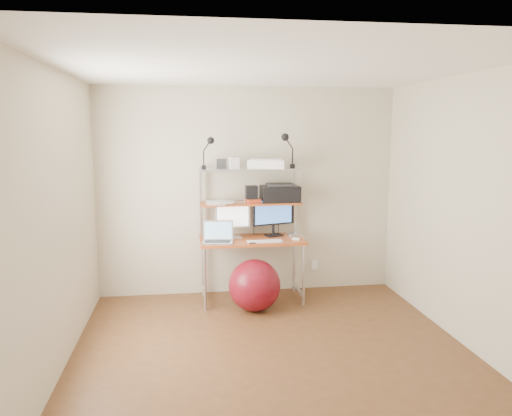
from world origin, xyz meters
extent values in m
plane|color=brown|center=(0.00, 0.00, 0.00)|extent=(3.60, 3.60, 0.00)
plane|color=white|center=(0.00, 0.00, 2.50)|extent=(3.60, 3.60, 0.00)
plane|color=beige|center=(0.00, 1.80, 1.25)|extent=(3.60, 0.00, 3.60)
plane|color=beige|center=(0.00, -1.80, 1.25)|extent=(3.60, 0.00, 3.60)
plane|color=beige|center=(-1.80, 0.00, 1.25)|extent=(0.00, 3.60, 3.60)
plane|color=beige|center=(1.80, 0.00, 1.25)|extent=(0.00, 3.60, 3.60)
cube|color=#BB5424|center=(0.00, 1.44, 0.72)|extent=(1.20, 0.60, 0.03)
cylinder|color=#BBBBC0|center=(-0.56, 1.18, 0.35)|extent=(0.04, 0.04, 0.71)
cylinder|color=#BBBBC0|center=(-0.56, 1.70, 0.35)|extent=(0.04, 0.04, 0.71)
cylinder|color=#BBBBC0|center=(0.56, 1.18, 0.35)|extent=(0.04, 0.04, 0.71)
cylinder|color=#BBBBC0|center=(0.56, 1.70, 0.35)|extent=(0.04, 0.04, 0.71)
cube|color=#BBBBC0|center=(-0.57, 1.70, 1.15)|extent=(0.03, 0.04, 0.84)
cube|color=#BBBBC0|center=(0.57, 1.70, 1.15)|extent=(0.03, 0.04, 0.84)
cube|color=#BB5424|center=(0.00, 1.57, 1.14)|extent=(1.18, 0.34, 0.02)
cube|color=#BBBBC0|center=(0.00, 1.57, 1.54)|extent=(1.18, 0.34, 0.02)
cube|color=white|center=(0.85, 1.79, 0.30)|extent=(0.08, 0.01, 0.12)
cube|color=silver|center=(-0.21, 1.51, 0.75)|extent=(0.20, 0.16, 0.01)
cylinder|color=silver|center=(-0.21, 1.53, 0.81)|extent=(0.03, 0.03, 0.10)
cube|color=silver|center=(-0.21, 1.53, 1.01)|extent=(0.41, 0.07, 0.31)
plane|color=white|center=(-0.21, 1.52, 1.01)|extent=(0.37, 0.04, 0.37)
cube|color=black|center=(0.28, 1.57, 0.75)|extent=(0.22, 0.20, 0.01)
cylinder|color=black|center=(0.28, 1.59, 0.81)|extent=(0.03, 0.03, 0.12)
cube|color=black|center=(0.28, 1.59, 1.03)|extent=(0.52, 0.18, 0.32)
plane|color=#3B71C9|center=(0.28, 1.57, 1.03)|extent=(0.46, 0.13, 0.48)
cube|color=silver|center=(-0.41, 1.29, 0.75)|extent=(0.37, 0.28, 0.02)
cube|color=#2B2C2E|center=(-0.41, 1.29, 0.76)|extent=(0.31, 0.18, 0.00)
cube|color=silver|center=(-0.39, 1.41, 0.87)|extent=(0.35, 0.12, 0.22)
plane|color=#7AA8CC|center=(-0.39, 1.41, 0.87)|extent=(0.32, 0.12, 0.30)
cube|color=white|center=(0.12, 1.28, 0.75)|extent=(0.40, 0.13, 0.01)
cube|color=white|center=(0.50, 1.32, 0.75)|extent=(0.09, 0.07, 0.02)
cube|color=silver|center=(0.54, 1.52, 0.76)|extent=(0.20, 0.20, 0.04)
cube|color=black|center=(-0.02, 1.26, 0.75)|extent=(0.08, 0.13, 0.01)
cube|color=black|center=(0.36, 1.60, 1.24)|extent=(0.45, 0.31, 0.18)
cube|color=#2B2C2E|center=(0.36, 1.60, 1.35)|extent=(0.31, 0.23, 0.03)
cube|color=black|center=(0.01, 1.55, 1.25)|extent=(0.14, 0.14, 0.20)
cube|color=red|center=(0.02, 1.51, 1.17)|extent=(0.19, 0.15, 0.05)
cube|color=white|center=(0.20, 1.55, 1.60)|extent=(0.49, 0.39, 0.10)
cube|color=silver|center=(0.20, 1.55, 1.65)|extent=(0.41, 0.31, 0.02)
cube|color=white|center=(-0.19, 1.54, 1.62)|extent=(0.13, 0.11, 0.13)
cube|color=#2B2C2E|center=(-0.33, 1.59, 1.61)|extent=(0.12, 0.12, 0.11)
cube|color=black|center=(-0.54, 1.51, 1.57)|extent=(0.04, 0.05, 0.04)
cylinder|color=black|center=(-0.54, 1.51, 1.68)|extent=(0.01, 0.01, 0.16)
sphere|color=black|center=(-0.46, 1.50, 1.87)|extent=(0.08, 0.08, 0.08)
cube|color=black|center=(0.48, 1.48, 1.58)|extent=(0.05, 0.06, 0.05)
cylinder|color=black|center=(0.48, 1.48, 1.69)|extent=(0.02, 0.02, 0.18)
sphere|color=black|center=(0.39, 1.47, 1.91)|extent=(0.09, 0.09, 0.09)
sphere|color=maroon|center=(-0.02, 1.10, 0.29)|extent=(0.58, 0.58, 0.58)
cube|color=white|center=(-0.37, 1.52, 1.15)|extent=(0.29, 0.33, 0.00)
cube|color=white|center=(-0.41, 1.61, 1.16)|extent=(0.22, 0.29, 0.00)
cube|color=white|center=(-0.30, 1.55, 1.16)|extent=(0.26, 0.31, 0.00)
cube|color=white|center=(-0.34, 1.57, 1.17)|extent=(0.31, 0.34, 0.00)
camera|label=1|loc=(-0.75, -4.17, 2.00)|focal=35.00mm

